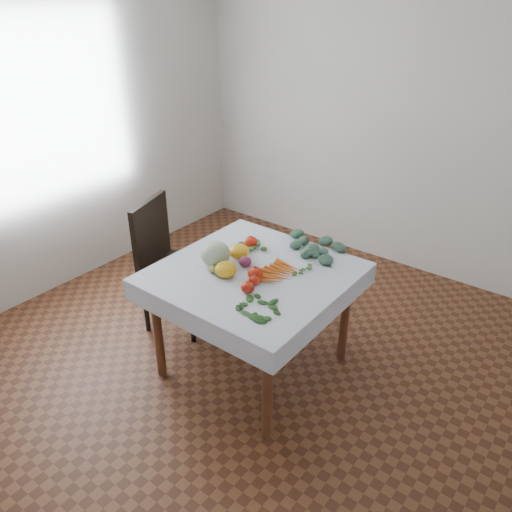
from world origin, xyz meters
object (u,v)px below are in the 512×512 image
(table, at_px, (253,285))
(heirloom_back, at_px, (239,251))
(chair, at_px, (166,256))
(carrot_bunch, at_px, (279,273))
(cabbage, at_px, (216,254))

(table, height_order, heirloom_back, heirloom_back)
(chair, bearing_deg, heirloom_back, 3.30)
(carrot_bunch, bearing_deg, chair, -179.13)
(chair, relative_size, cabbage, 5.34)
(chair, xyz_separation_m, cabbage, (0.62, -0.13, 0.27))
(heirloom_back, relative_size, carrot_bunch, 0.42)
(table, xyz_separation_m, chair, (-0.85, 0.04, -0.09))
(heirloom_back, xyz_separation_m, carrot_bunch, (0.33, -0.02, -0.03))
(table, xyz_separation_m, cabbage, (-0.23, -0.09, 0.19))
(chair, distance_m, cabbage, 0.69)
(table, relative_size, carrot_bunch, 3.15)
(cabbage, distance_m, carrot_bunch, 0.41)
(cabbage, bearing_deg, carrot_bunch, 21.22)
(heirloom_back, height_order, carrot_bunch, heirloom_back)
(table, bearing_deg, heirloom_back, 155.59)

